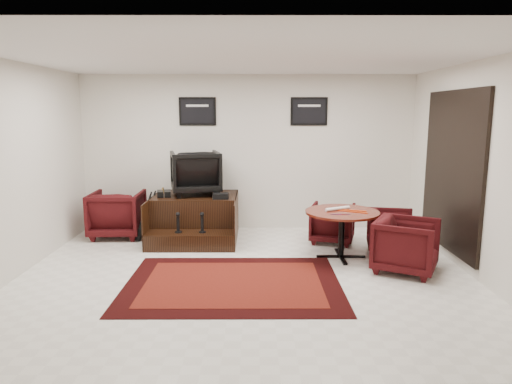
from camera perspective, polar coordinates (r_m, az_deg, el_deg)
ground at (r=6.19m, az=-1.33°, el=-10.25°), size 6.00×6.00×0.00m
room_shell at (r=5.95m, az=2.57°, el=6.54°), size 6.02×5.02×2.81m
area_rug at (r=5.88m, az=-2.89°, el=-11.32°), size 2.70×2.03×0.01m
shine_podium at (r=7.89m, az=-7.58°, el=-3.30°), size 1.43×1.47×0.74m
shine_chair at (r=7.89m, az=-7.58°, el=2.70°), size 0.96×0.92×0.83m
shoes_pair at (r=7.81m, az=-11.44°, el=-0.20°), size 0.27×0.30×0.10m
polish_kit at (r=7.49m, az=-4.44°, el=-0.51°), size 0.26×0.18×0.09m
umbrella_black at (r=7.81m, az=-13.78°, el=-2.91°), size 0.33×0.12×0.88m
umbrella_hooked at (r=8.06m, az=-13.25°, el=-2.59°), size 0.31×0.12×0.85m
armchair_side at (r=8.26m, az=-16.95°, el=-2.35°), size 0.87×0.82×0.88m
meeting_table at (r=6.82m, az=10.70°, el=-3.08°), size 1.08×1.08×0.71m
table_chair_back at (r=7.68m, az=9.55°, el=-3.62°), size 0.84×0.81×0.71m
table_chair_window at (r=7.38m, az=16.62°, el=-4.45°), size 0.76×0.80×0.71m
table_chair_corner at (r=6.50m, az=18.29°, el=-6.06°), size 1.01×1.03×0.80m
paper_roll at (r=6.85m, az=10.16°, el=-2.05°), size 0.40×0.24×0.05m
table_clutter at (r=6.79m, az=11.65°, el=-2.38°), size 0.56×0.36×0.01m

